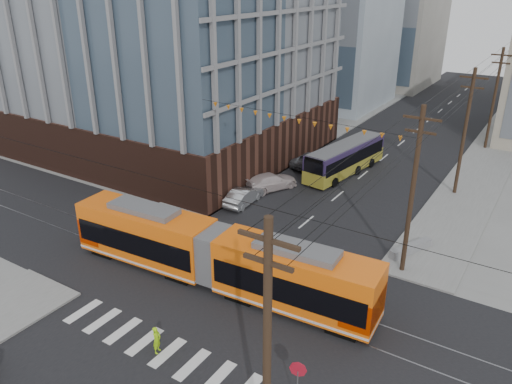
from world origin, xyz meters
TOP-DOWN VIEW (x-y plane):
  - ground at (0.00, 0.00)m, footprint 160.00×160.00m
  - office_building at (-22.00, 23.00)m, footprint 30.00×25.00m
  - bg_bldg_nw_near at (-17.00, 52.00)m, footprint 18.00×16.00m
  - bg_bldg_nw_far at (-14.00, 72.00)m, footprint 16.00×18.00m
  - utility_pole_near at (8.50, -6.00)m, footprint 0.30×0.30m
  - streetcar at (-0.92, 3.45)m, footprint 20.54×4.11m
  - city_bus at (-1.74, 25.51)m, footprint 3.91×11.19m
  - parked_car_silver at (-6.04, 14.25)m, footprint 1.74×4.44m
  - parked_car_white at (-5.75, 18.18)m, footprint 4.04×5.55m
  - parked_car_grey at (-5.20, 25.51)m, footprint 3.24×5.56m
  - pedestrian at (0.33, -3.21)m, footprint 0.50×0.63m
  - jersey_barrier at (8.30, 13.51)m, footprint 2.27×3.70m

SIDE VIEW (x-z plane):
  - ground at x=0.00m, z-range 0.00..0.00m
  - jersey_barrier at x=8.30m, z-range 0.00..0.74m
  - parked_car_silver at x=-6.04m, z-range 0.00..1.44m
  - parked_car_grey at x=-5.20m, z-range 0.00..1.45m
  - parked_car_white at x=-5.75m, z-range 0.00..1.49m
  - pedestrian at x=0.33m, z-range 0.00..1.52m
  - city_bus at x=-1.74m, z-range 0.00..3.11m
  - streetcar at x=-0.92m, z-range 0.00..3.93m
  - utility_pole_near at x=8.50m, z-range 0.00..11.00m
  - bg_bldg_nw_near at x=-17.00m, z-range 0.00..18.00m
  - bg_bldg_nw_far at x=-14.00m, z-range 0.00..20.00m
  - office_building at x=-22.00m, z-range 0.00..28.60m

